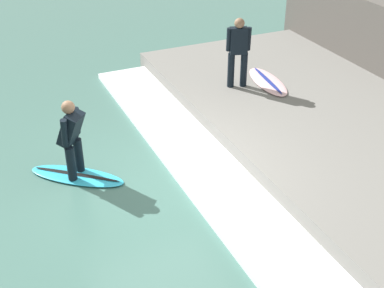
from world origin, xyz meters
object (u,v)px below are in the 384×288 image
(surfer_riding, at_px, (72,135))
(surfer_waiting_near, at_px, (238,49))
(surfboard_riding, at_px, (77,176))
(surfboard_waiting_near, at_px, (268,81))

(surfer_riding, height_order, surfer_waiting_near, surfer_waiting_near)
(surfboard_riding, bearing_deg, surfer_riding, 153.43)
(surfer_waiting_near, height_order, surfboard_waiting_near, surfer_waiting_near)
(surfer_riding, xyz_separation_m, surfboard_waiting_near, (4.62, 1.37, -0.43))
(surfboard_riding, xyz_separation_m, surfer_waiting_near, (3.92, 1.50, 1.18))
(surfer_riding, distance_m, surfer_waiting_near, 4.21)
(surfer_waiting_near, xyz_separation_m, surfboard_waiting_near, (0.70, -0.13, -0.81))
(surfer_riding, relative_size, surfboard_waiting_near, 0.84)
(surfboard_riding, relative_size, surfboard_waiting_near, 0.99)
(surfer_waiting_near, relative_size, surfboard_waiting_near, 0.90)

